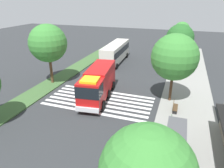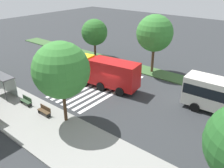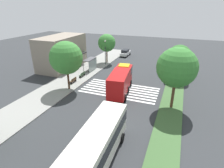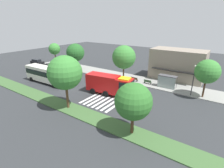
# 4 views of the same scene
# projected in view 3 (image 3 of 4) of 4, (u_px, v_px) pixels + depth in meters

# --- Properties ---
(ground_plane) EXTENTS (120.00, 120.00, 0.00)m
(ground_plane) POSITION_uv_depth(u_px,v_px,m) (114.00, 96.00, 28.04)
(ground_plane) COLOR #2D3033
(sidewalk) EXTENTS (60.00, 5.89, 0.14)m
(sidewalk) POSITION_uv_depth(u_px,v_px,m) (61.00, 86.00, 31.25)
(sidewalk) COLOR gray
(sidewalk) RESTS_ON ground_plane
(median_strip) EXTENTS (60.00, 3.00, 0.14)m
(median_strip) POSITION_uv_depth(u_px,v_px,m) (171.00, 106.00, 25.25)
(median_strip) COLOR #3D6033
(median_strip) RESTS_ON ground_plane
(crosswalk) EXTENTS (5.85, 12.40, 0.01)m
(crosswalk) POSITION_uv_depth(u_px,v_px,m) (120.00, 90.00, 30.12)
(crosswalk) COLOR silver
(crosswalk) RESTS_ON ground_plane
(fire_truck) EXTENTS (9.11, 3.67, 3.67)m
(fire_truck) POSITION_uv_depth(u_px,v_px,m) (121.00, 80.00, 28.77)
(fire_truck) COLOR #B71414
(fire_truck) RESTS_ON ground_plane
(parked_car_mid) EXTENTS (4.40, 2.06, 1.79)m
(parked_car_mid) POSITION_uv_depth(u_px,v_px,m) (125.00, 53.00, 50.15)
(parked_car_mid) COLOR silver
(parked_car_mid) RESTS_ON ground_plane
(transit_bus) EXTENTS (10.91, 3.15, 3.51)m
(transit_bus) POSITION_uv_depth(u_px,v_px,m) (94.00, 148.00, 14.92)
(transit_bus) COLOR silver
(transit_bus) RESTS_ON ground_plane
(bus_stop_shelter) EXTENTS (3.50, 1.40, 2.46)m
(bus_stop_shelter) POSITION_uv_depth(u_px,v_px,m) (91.00, 62.00, 38.13)
(bus_stop_shelter) COLOR #4C4C51
(bus_stop_shelter) RESTS_ON sidewalk
(bench_near_shelter) EXTENTS (1.60, 0.50, 0.90)m
(bench_near_shelter) POSITION_uv_depth(u_px,v_px,m) (82.00, 74.00, 35.20)
(bench_near_shelter) COLOR #2D472D
(bench_near_shelter) RESTS_ON sidewalk
(bench_west_of_shelter) EXTENTS (1.60, 0.50, 0.90)m
(bench_west_of_shelter) POSITION_uv_depth(u_px,v_px,m) (73.00, 80.00, 32.44)
(bench_west_of_shelter) COLOR #4C3823
(bench_west_of_shelter) RESTS_ON sidewalk
(street_lamp) EXTENTS (0.36, 0.36, 5.58)m
(street_lamp) POSITION_uv_depth(u_px,v_px,m) (105.00, 50.00, 41.32)
(street_lamp) COLOR #2D2D30
(street_lamp) RESTS_ON sidewalk
(storefront_building) EXTENTS (11.59, 6.60, 6.89)m
(storefront_building) POSITION_uv_depth(u_px,v_px,m) (62.00, 52.00, 39.75)
(storefront_building) COLOR gray
(storefront_building) RESTS_ON ground_plane
(sidewalk_tree_center) EXTENTS (5.15, 5.15, 7.79)m
(sidewalk_tree_center) POSITION_uv_depth(u_px,v_px,m) (66.00, 58.00, 28.25)
(sidewalk_tree_center) COLOR #47301E
(sidewalk_tree_center) RESTS_ON sidewalk
(sidewalk_tree_far_east) EXTENTS (4.08, 4.08, 6.70)m
(sidewalk_tree_far_east) POSITION_uv_depth(u_px,v_px,m) (107.00, 43.00, 42.54)
(sidewalk_tree_far_east) COLOR #47301E
(sidewalk_tree_far_east) RESTS_ON sidewalk
(median_tree_far_west) EXTENTS (5.05, 5.05, 8.14)m
(median_tree_far_west) POSITION_uv_depth(u_px,v_px,m) (177.00, 68.00, 22.62)
(median_tree_far_west) COLOR #513823
(median_tree_far_west) RESTS_ON median_strip
(median_tree_west) EXTENTS (4.34, 4.34, 6.33)m
(median_tree_west) POSITION_uv_depth(u_px,v_px,m) (179.00, 57.00, 32.83)
(median_tree_west) COLOR #47301E
(median_tree_west) RESTS_ON median_strip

